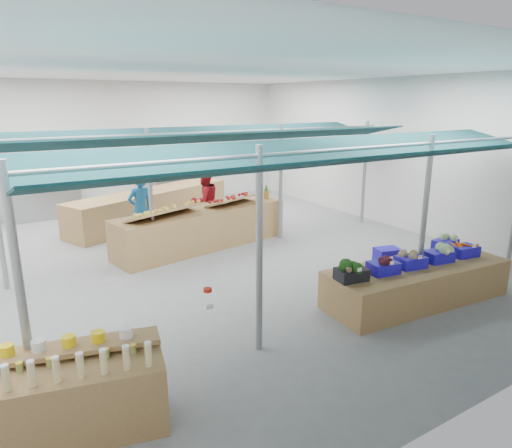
# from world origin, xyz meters

# --- Properties ---
(floor) EXTENTS (13.00, 13.00, 0.00)m
(floor) POSITION_xyz_m (0.00, 0.00, 0.00)
(floor) COLOR slate
(floor) RESTS_ON ground
(hall) EXTENTS (13.00, 13.00, 13.00)m
(hall) POSITION_xyz_m (0.00, 1.44, 2.65)
(hall) COLOR silver
(hall) RESTS_ON ground
(pole_grid) EXTENTS (10.00, 4.60, 3.00)m
(pole_grid) POSITION_xyz_m (0.75, -1.75, 1.81)
(pole_grid) COLOR gray
(pole_grid) RESTS_ON floor
(awnings) EXTENTS (9.50, 7.08, 0.30)m
(awnings) POSITION_xyz_m (0.75, -1.75, 2.78)
(awnings) COLOR #0A2C2A
(awnings) RESTS_ON pole_grid
(back_shelving_left) EXTENTS (2.00, 0.50, 2.00)m
(back_shelving_left) POSITION_xyz_m (-2.50, 6.00, 1.00)
(back_shelving_left) COLOR #B23F33
(back_shelving_left) RESTS_ON floor
(back_shelving_right) EXTENTS (2.00, 0.50, 2.00)m
(back_shelving_right) POSITION_xyz_m (2.00, 6.00, 1.00)
(back_shelving_right) COLOR #B23F33
(back_shelving_right) RESTS_ON floor
(bottle_shelf) EXTENTS (1.99, 1.47, 1.10)m
(bottle_shelf) POSITION_xyz_m (-3.60, -4.41, 0.45)
(bottle_shelf) COLOR brown
(bottle_shelf) RESTS_ON floor
(veg_counter) EXTENTS (3.61, 1.47, 0.69)m
(veg_counter) POSITION_xyz_m (2.34, -4.10, 0.34)
(veg_counter) COLOR brown
(veg_counter) RESTS_ON floor
(fruit_counter) EXTENTS (4.66, 1.84, 0.97)m
(fruit_counter) POSITION_xyz_m (0.41, 0.87, 0.49)
(fruit_counter) COLOR brown
(fruit_counter) RESTS_ON floor
(far_counter) EXTENTS (5.45, 3.08, 0.98)m
(far_counter) POSITION_xyz_m (0.16, 3.85, 0.49)
(far_counter) COLOR brown
(far_counter) RESTS_ON floor
(crate_stack) EXTENTS (0.57, 0.47, 0.60)m
(crate_stack) POSITION_xyz_m (2.83, -2.93, 0.30)
(crate_stack) COLOR #1B11B8
(crate_stack) RESTS_ON floor
(vendor_left) EXTENTS (0.73, 0.54, 1.82)m
(vendor_left) POSITION_xyz_m (-0.79, 1.97, 0.91)
(vendor_left) COLOR #15558E
(vendor_left) RESTS_ON floor
(vendor_right) EXTENTS (0.99, 0.83, 1.82)m
(vendor_right) POSITION_xyz_m (1.01, 1.97, 0.91)
(vendor_right) COLOR maroon
(vendor_right) RESTS_ON floor
(crate_broccoli) EXTENTS (0.55, 0.44, 0.35)m
(crate_broccoli) POSITION_xyz_m (0.82, -3.97, 0.84)
(crate_broccoli) COLOR black
(crate_broccoli) RESTS_ON veg_counter
(crate_beets) EXTENTS (0.55, 0.44, 0.29)m
(crate_beets) POSITION_xyz_m (1.51, -4.03, 0.82)
(crate_beets) COLOR #1B11B8
(crate_beets) RESTS_ON veg_counter
(crate_celeriac) EXTENTS (0.55, 0.44, 0.31)m
(crate_celeriac) POSITION_xyz_m (2.14, -4.08, 0.83)
(crate_celeriac) COLOR #1B11B8
(crate_celeriac) RESTS_ON veg_counter
(crate_cabbage) EXTENTS (0.55, 0.44, 0.35)m
(crate_cabbage) POSITION_xyz_m (2.82, -4.14, 0.84)
(crate_cabbage) COLOR #1B11B8
(crate_cabbage) RESTS_ON veg_counter
(crate_carrots) EXTENTS (0.55, 0.44, 0.29)m
(crate_carrots) POSITION_xyz_m (3.51, -4.20, 0.80)
(crate_carrots) COLOR #1B11B8
(crate_carrots) RESTS_ON veg_counter
(sparrow) EXTENTS (0.12, 0.09, 0.11)m
(sparrow) POSITION_xyz_m (0.66, -4.08, 0.93)
(sparrow) COLOR brown
(sparrow) RESTS_ON crate_broccoli
(pole_ribbon) EXTENTS (0.12, 0.12, 0.28)m
(pole_ribbon) POSITION_xyz_m (-1.79, -3.97, 1.08)
(pole_ribbon) COLOR red
(pole_ribbon) RESTS_ON pole_grid
(apple_heap_yellow) EXTENTS (2.02, 1.30, 0.27)m
(apple_heap_yellow) POSITION_xyz_m (-0.64, 0.58, 1.14)
(apple_heap_yellow) COLOR #997247
(apple_heap_yellow) RESTS_ON fruit_counter
(apple_heap_red) EXTENTS (1.65, 1.16, 0.27)m
(apple_heap_red) POSITION_xyz_m (1.33, 0.92, 1.14)
(apple_heap_red) COLOR #997247
(apple_heap_red) RESTS_ON fruit_counter
(pineapple) EXTENTS (0.14, 0.14, 0.39)m
(pineapple) POSITION_xyz_m (2.45, 1.11, 1.15)
(pineapple) COLOR #8C6019
(pineapple) RESTS_ON fruit_counter
(crate_extra) EXTENTS (0.56, 0.45, 0.32)m
(crate_extra) POSITION_xyz_m (3.54, -3.76, 0.83)
(crate_extra) COLOR #1B11B8
(crate_extra) RESTS_ON veg_counter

